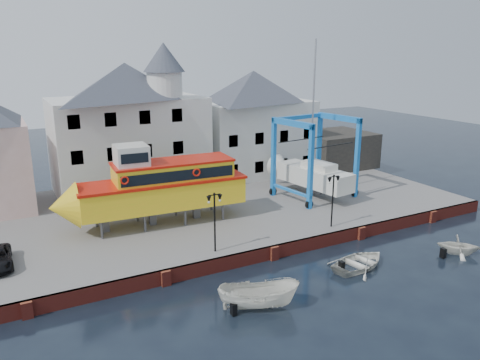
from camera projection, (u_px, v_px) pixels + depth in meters
name	position (u px, v px, depth m)	size (l,w,h in m)	color
ground	(274.00, 259.00, 33.08)	(140.00, 140.00, 0.00)	black
hardstanding	(210.00, 208.00, 42.31)	(44.00, 22.00, 1.00)	slate
quay_wall	(273.00, 252.00, 33.03)	(44.00, 0.47, 1.00)	maroon
building_white_main	(130.00, 126.00, 44.58)	(14.00, 8.30, 14.00)	silver
building_white_right	(253.00, 123.00, 51.55)	(12.00, 8.00, 11.20)	silver
shed_dark	(335.00, 149.00, 55.33)	(8.00, 7.00, 4.00)	black
lamp_post_left	(215.00, 207.00, 31.18)	(1.12, 0.32, 4.20)	black
lamp_post_right	(333.00, 188.00, 35.69)	(1.12, 0.32, 4.20)	black
tour_boat	(151.00, 187.00, 36.20)	(15.08, 4.38, 6.49)	#59595E
travel_lift	(308.00, 170.00, 44.30)	(7.34, 9.71, 14.29)	blue
motorboat_a	(258.00, 308.00, 26.81)	(1.76, 4.68, 1.81)	silver
motorboat_b	(359.00, 267.00, 31.95)	(3.24, 4.53, 0.94)	silver
motorboat_c	(458.00, 254.00, 34.02)	(2.51, 2.91, 1.53)	silver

